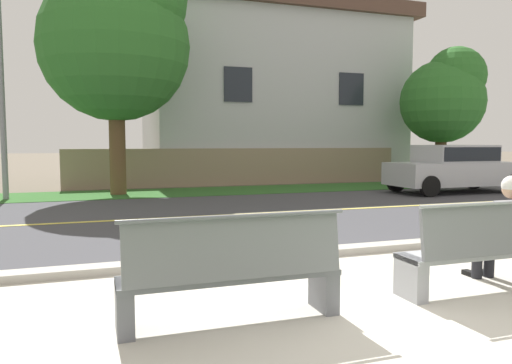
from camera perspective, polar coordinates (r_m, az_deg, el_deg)
ground_plane at (r=12.11m, az=-6.38°, el=-2.99°), size 140.00×140.00×0.00m
sidewalk_pavement at (r=5.11m, az=12.72°, el=-13.73°), size 44.00×3.60×0.01m
curb_edge at (r=6.77m, az=4.00°, el=-8.60°), size 44.00×0.30×0.11m
street_asphalt at (r=10.66m, az=-4.65°, el=-4.00°), size 52.00×8.00×0.01m
road_centre_line at (r=10.66m, az=-4.65°, el=-3.97°), size 48.00×0.14×0.01m
far_verge_grass at (r=15.78m, az=-9.31°, el=-1.21°), size 48.00×2.80×0.02m
bench_left at (r=4.30m, az=-2.77°, el=-10.80°), size 1.98×0.48×1.01m
bench_right at (r=5.74m, az=25.85°, el=-7.32°), size 1.98×0.48×1.01m
seated_person_grey at (r=6.08m, az=27.33°, el=-4.67°), size 0.52×0.68×1.25m
car_silver_near at (r=16.79m, az=22.47°, el=1.74°), size 4.30×1.86×1.54m
streetlamp at (r=15.68m, az=-28.00°, el=13.33°), size 0.24×2.10×7.21m
shade_tree_far_left at (r=15.76m, az=-15.85°, el=16.43°), size 4.54×4.54×7.49m
shade_tree_left at (r=20.29m, az=21.58°, el=9.51°), size 3.21×3.21×5.29m
garden_wall at (r=18.40m, az=-1.56°, el=1.84°), size 13.00×0.36×1.40m
house_across_street at (r=22.23m, az=1.52°, el=10.32°), size 11.57×6.91×7.50m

